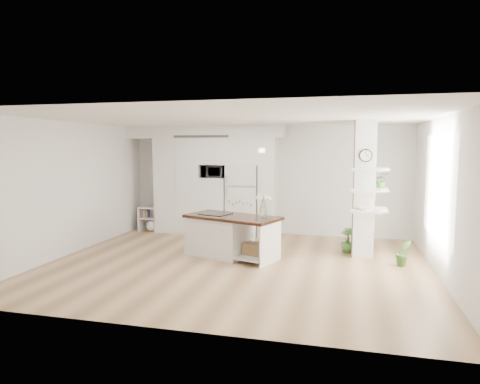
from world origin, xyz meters
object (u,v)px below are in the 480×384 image
object	(u,v)px
refrigerator	(243,200)
bookshelf	(150,221)
kitchen_island	(224,234)
floor_plant_a	(403,253)

from	to	relation	value
refrigerator	bookshelf	xyz separation A→B (m)	(-2.45, -0.18, -0.60)
kitchen_island	floor_plant_a	distance (m)	3.41
refrigerator	floor_plant_a	distance (m)	4.14
kitchen_island	floor_plant_a	size ratio (longest dim) A/B	4.02
bookshelf	floor_plant_a	bearing A→B (deg)	-15.36
refrigerator	bookshelf	size ratio (longest dim) A/B	2.78
kitchen_island	bookshelf	xyz separation A→B (m)	(-2.57, 1.96, -0.16)
refrigerator	bookshelf	world-z (taller)	refrigerator
refrigerator	floor_plant_a	bearing A→B (deg)	-30.61
kitchen_island	floor_plant_a	world-z (taller)	kitchen_island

